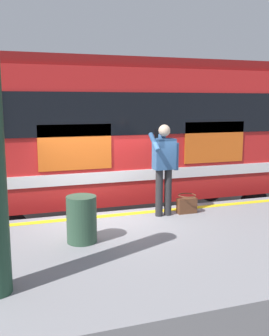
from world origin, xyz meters
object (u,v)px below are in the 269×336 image
(passenger, at_px, (164,162))
(handbag, at_px, (187,204))
(train_carriage, at_px, (130,129))
(trash_bin, at_px, (82,219))

(passenger, distance_m, handbag, 0.99)
(train_carriage, xyz_separation_m, trash_bin, (1.92, 3.57, -1.11))
(train_carriage, distance_m, handbag, 2.98)
(train_carriage, distance_m, trash_bin, 4.20)
(passenger, bearing_deg, handbag, 179.09)
(passenger, height_order, handbag, passenger)
(trash_bin, bearing_deg, passenger, -152.28)
(passenger, distance_m, trash_bin, 2.08)
(train_carriage, bearing_deg, passenger, 86.23)
(train_carriage, distance_m, passenger, 2.70)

